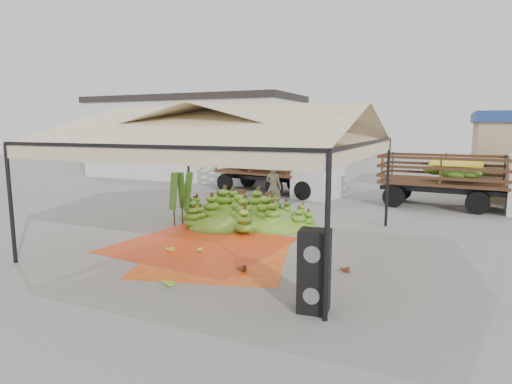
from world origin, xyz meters
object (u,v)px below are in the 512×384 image
at_px(banana_heap, 242,207).
at_px(truck_left, 281,166).
at_px(vendor, 274,187).
at_px(truck_right, 472,175).
at_px(speaker_stack, 314,271).

xyz_separation_m(banana_heap, truck_left, (-1.18, 6.94, 0.82)).
bearing_deg(vendor, truck_right, -151.02).
height_order(speaker_stack, vendor, vendor).
bearing_deg(truck_left, banana_heap, -67.58).
bearing_deg(truck_left, vendor, -60.14).
relative_size(truck_left, truck_right, 1.03).
bearing_deg(speaker_stack, vendor, 110.14).
height_order(banana_heap, vendor, vendor).
relative_size(speaker_stack, truck_left, 0.22).
distance_m(banana_heap, truck_left, 7.09).
relative_size(speaker_stack, vendor, 0.82).
distance_m(speaker_stack, vendor, 9.88).
xyz_separation_m(vendor, truck_right, (7.44, 3.42, 0.48)).
bearing_deg(speaker_stack, banana_heap, 120.10).
height_order(speaker_stack, truck_right, truck_right).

